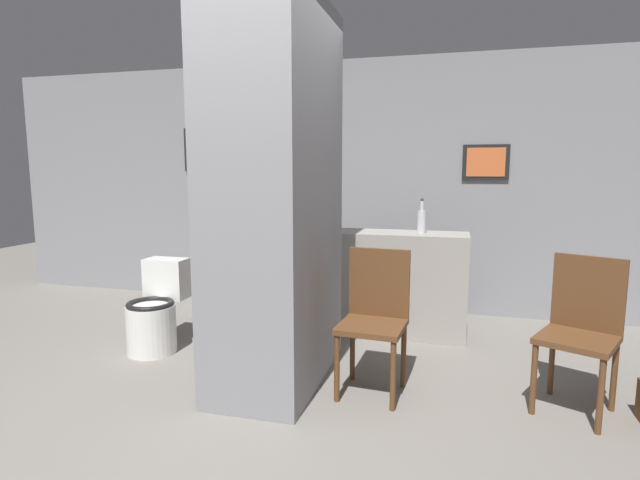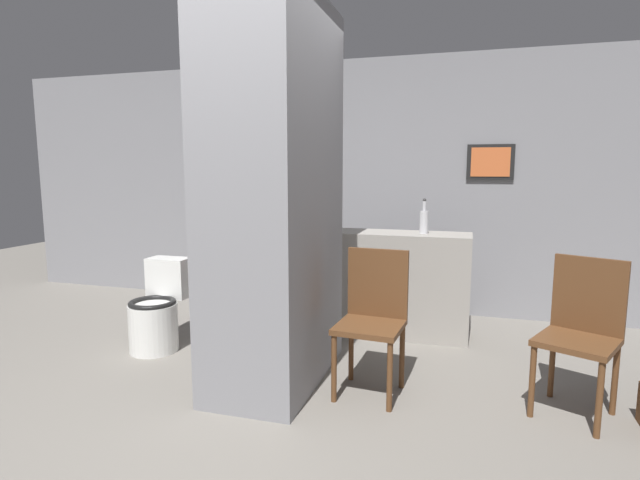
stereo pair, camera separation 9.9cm
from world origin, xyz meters
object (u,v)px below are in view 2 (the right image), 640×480
at_px(chair_near_pillar, 373,314).
at_px(bicycle, 273,288).
at_px(chair_by_doorway, 581,329).
at_px(bottle_tall, 424,221).
at_px(toilet, 158,312).

distance_m(chair_near_pillar, bicycle, 1.69).
height_order(chair_near_pillar, bicycle, chair_near_pillar).
bearing_deg(bicycle, chair_by_doorway, -24.43).
bearing_deg(chair_by_doorway, bicycle, -178.88).
bearing_deg(chair_near_pillar, bicycle, 139.92).
bearing_deg(chair_near_pillar, bottle_tall, 84.65).
relative_size(toilet, bicycle, 0.43).
bearing_deg(bicycle, chair_near_pillar, -44.61).
bearing_deg(chair_near_pillar, chair_by_doorway, 7.36).
height_order(chair_near_pillar, chair_by_doorway, same).
distance_m(toilet, bottle_tall, 2.39).
bearing_deg(bottle_tall, chair_by_doorway, -47.87).
xyz_separation_m(bicycle, bottle_tall, (1.41, 0.04, 0.69)).
bearing_deg(chair_by_doorway, toilet, -158.41).
relative_size(toilet, chair_by_doorway, 0.77).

